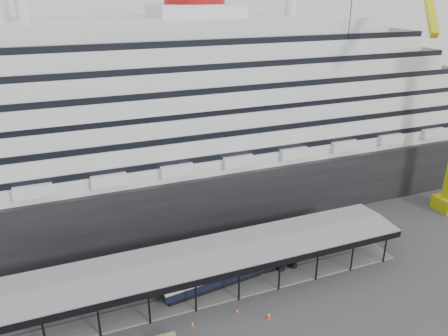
# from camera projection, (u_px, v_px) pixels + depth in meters

# --- Properties ---
(ground) EXTENTS (200.00, 200.00, 0.00)m
(ground) POSITION_uv_depth(u_px,v_px,m) (220.00, 310.00, 54.38)
(ground) COLOR #3B3B3E
(ground) RESTS_ON ground
(cruise_ship) EXTENTS (130.00, 30.00, 43.90)m
(cruise_ship) POSITION_uv_depth(u_px,v_px,m) (153.00, 107.00, 75.03)
(cruise_ship) COLOR black
(cruise_ship) RESTS_ON ground
(platform_canopy) EXTENTS (56.00, 9.18, 5.30)m
(platform_canopy) POSITION_uv_depth(u_px,v_px,m) (207.00, 272.00, 57.80)
(platform_canopy) COLOR slate
(platform_canopy) RESTS_ON ground
(pullman_carriage) EXTENTS (21.77, 5.42, 21.20)m
(pullman_carriage) POSITION_uv_depth(u_px,v_px,m) (236.00, 263.00, 59.15)
(pullman_carriage) COLOR black
(pullman_carriage) RESTS_ON ground
(traffic_cone_left) EXTENTS (0.45, 0.45, 0.67)m
(traffic_cone_left) POSITION_uv_depth(u_px,v_px,m) (193.00, 324.00, 51.58)
(traffic_cone_left) COLOR #EC470D
(traffic_cone_left) RESTS_ON ground
(traffic_cone_mid) EXTENTS (0.49, 0.49, 0.82)m
(traffic_cone_mid) POSITION_uv_depth(u_px,v_px,m) (269.00, 316.00, 52.77)
(traffic_cone_mid) COLOR #EA490D
(traffic_cone_mid) RESTS_ON ground
(traffic_cone_right) EXTENTS (0.44, 0.44, 0.67)m
(traffic_cone_right) POSITION_uv_depth(u_px,v_px,m) (237.00, 311.00, 53.65)
(traffic_cone_right) COLOR red
(traffic_cone_right) RESTS_ON ground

